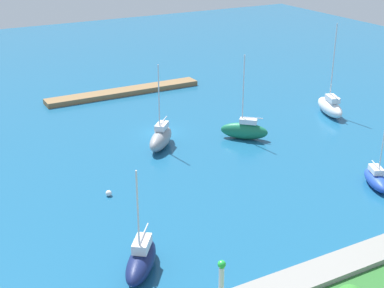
# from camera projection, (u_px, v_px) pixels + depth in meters

# --- Properties ---
(water) EXTENTS (160.00, 160.00, 0.00)m
(water) POSITION_uv_depth(u_px,v_px,m) (161.00, 132.00, 70.80)
(water) COLOR #19567F
(water) RESTS_ON ground
(pier_dock) EXTENTS (24.64, 2.78, 0.75)m
(pier_dock) POSITION_uv_depth(u_px,v_px,m) (124.00, 92.00, 85.59)
(pier_dock) COLOR olive
(pier_dock) RESTS_ON ground
(breakwater) EXTENTS (55.59, 2.71, 1.41)m
(breakwater) POSITION_uv_depth(u_px,v_px,m) (350.00, 266.00, 42.88)
(breakwater) COLOR gray
(breakwater) RESTS_ON ground
(harbor_beacon) EXTENTS (0.56, 0.56, 3.73)m
(harbor_beacon) POSITION_uv_depth(u_px,v_px,m) (221.00, 281.00, 36.54)
(harbor_beacon) COLOR silver
(harbor_beacon) RESTS_ON breakwater
(sailboat_blue_mid_basin) EXTENTS (3.70, 5.31, 8.93)m
(sailboat_blue_mid_basin) POSITION_uv_depth(u_px,v_px,m) (376.00, 179.00, 56.54)
(sailboat_blue_mid_basin) COLOR #2347B2
(sailboat_blue_mid_basin) RESTS_ON water
(sailboat_gray_far_north) EXTENTS (5.63, 5.85, 10.33)m
(sailboat_gray_far_north) POSITION_uv_depth(u_px,v_px,m) (161.00, 138.00, 65.79)
(sailboat_gray_far_north) COLOR gray
(sailboat_gray_far_north) RESTS_ON water
(sailboat_navy_lone_north) EXTENTS (5.19, 5.93, 8.99)m
(sailboat_navy_lone_north) POSITION_uv_depth(u_px,v_px,m) (141.00, 260.00, 42.98)
(sailboat_navy_lone_north) COLOR #141E4C
(sailboat_navy_lone_north) RESTS_ON water
(sailboat_white_center_basin) EXTENTS (4.11, 7.12, 12.67)m
(sailboat_white_center_basin) POSITION_uv_depth(u_px,v_px,m) (330.00, 106.00, 76.57)
(sailboat_white_center_basin) COLOR white
(sailboat_white_center_basin) RESTS_ON water
(sailboat_green_by_breakwater) EXTENTS (5.48, 5.19, 10.68)m
(sailboat_green_by_breakwater) POSITION_uv_depth(u_px,v_px,m) (244.00, 130.00, 68.33)
(sailboat_green_by_breakwater) COLOR #19724C
(sailboat_green_by_breakwater) RESTS_ON water
(mooring_buoy_white) EXTENTS (0.61, 0.61, 0.61)m
(mooring_buoy_white) POSITION_uv_depth(u_px,v_px,m) (109.00, 193.00, 54.83)
(mooring_buoy_white) COLOR white
(mooring_buoy_white) RESTS_ON water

